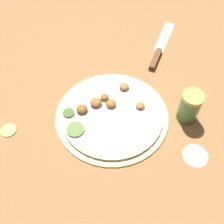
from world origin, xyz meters
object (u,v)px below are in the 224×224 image
Objects in this scene: pizza at (111,114)px; spice_jar at (190,107)px; knife at (159,52)px; loose_cap at (8,130)px.

pizza is 0.24m from spice_jar.
loose_cap is (0.54, -0.26, -0.00)m from knife.
knife is (-0.34, 0.02, -0.00)m from pizza.
loose_cap is at bearing 146.82° from knife.
pizza is 3.42× the size of spice_jar.
knife is 0.30m from spice_jar.
spice_jar is at bearing -148.21° from knife.
spice_jar is (-0.11, 0.21, 0.04)m from pizza.
knife is at bearing 153.83° from loose_cap.
pizza is at bearing 128.84° from loose_cap.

